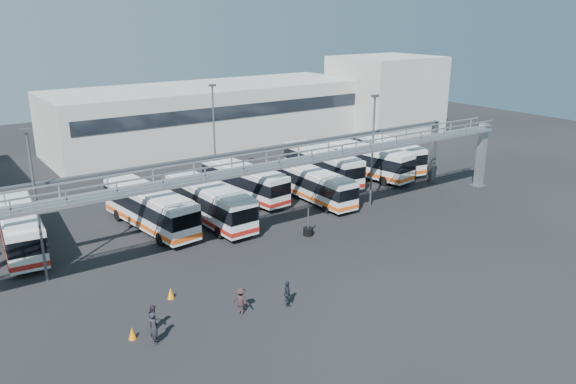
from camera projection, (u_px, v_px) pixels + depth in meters
ground at (312, 264)px, 39.67m from camera, size 140.00×140.00×0.00m
gantry at (266, 171)px, 42.60m from camera, size 51.40×5.15×7.10m
warehouse at (212, 115)px, 74.72m from camera, size 42.00×14.00×8.00m
building_right at (386, 94)px, 83.75m from camera, size 14.00×12.00×11.00m
light_pole_left at (36, 199)px, 35.47m from camera, size 0.70×0.35×10.21m
light_pole_mid at (373, 145)px, 49.95m from camera, size 0.70×0.35×10.21m
light_pole_back at (214, 128)px, 57.32m from camera, size 0.70×0.35×10.21m
bus_1 at (20, 227)px, 41.49m from camera, size 3.48×11.19×3.34m
bus_3 at (150, 207)px, 45.58m from camera, size 3.94×11.56×3.44m
bus_4 at (209, 202)px, 46.99m from camera, size 3.04×11.30×3.40m
bus_5 at (244, 181)px, 53.21m from camera, size 3.67×10.91×3.25m
bus_6 at (315, 184)px, 52.45m from camera, size 2.50×10.09×3.05m
bus_7 at (322, 164)px, 58.68m from camera, size 3.40×11.47×3.44m
bus_8 at (364, 159)px, 60.47m from camera, size 4.43×11.76×3.49m
bus_9 at (388, 152)px, 63.90m from camera, size 4.44×11.33×3.36m
pedestrian_a at (154, 328)px, 29.81m from camera, size 0.57×0.76×1.88m
pedestrian_b at (154, 318)px, 31.10m from camera, size 0.81×0.91×1.55m
pedestrian_c at (241, 301)px, 32.87m from camera, size 1.14×1.23×1.66m
pedestrian_d at (287, 294)px, 33.72m from camera, size 0.76×1.03×1.62m
cone_left at (132, 333)px, 30.42m from camera, size 0.52×0.52×0.71m
cone_right at (171, 293)px, 34.76m from camera, size 0.51×0.51×0.72m
tire_stack at (308, 231)px, 44.71m from camera, size 0.80×0.80×2.29m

